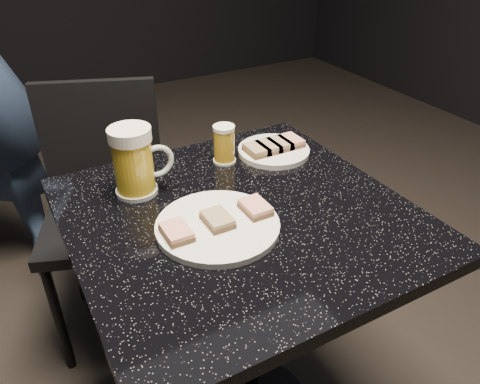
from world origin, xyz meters
name	(u,v)px	position (x,y,z in m)	size (l,w,h in m)	color
plate_large	(218,226)	(-0.07, -0.03, 0.76)	(0.25, 0.25, 0.01)	white
plate_small	(274,151)	(0.21, 0.20, 0.76)	(0.19, 0.19, 0.01)	white
table	(240,295)	(0.00, 0.00, 0.51)	(0.70, 0.70, 0.75)	black
beer_mug	(135,161)	(-0.16, 0.18, 0.83)	(0.14, 0.10, 0.16)	silver
beer_tumbler	(224,144)	(0.08, 0.22, 0.80)	(0.06, 0.06, 0.10)	silver
chair	(105,201)	(-0.17, 0.59, 0.50)	(0.48, 0.48, 0.86)	black
canapes_on_plate_large	(217,219)	(-0.07, -0.03, 0.77)	(0.23, 0.07, 0.02)	#4C3521
canapes_on_plate_small	(274,145)	(0.21, 0.20, 0.77)	(0.15, 0.07, 0.02)	#4C3521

